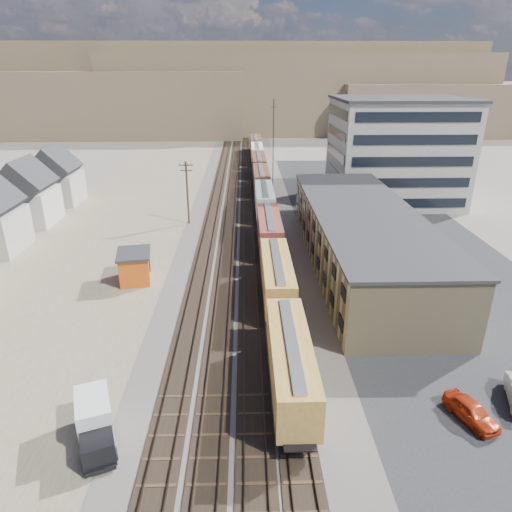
{
  "coord_description": "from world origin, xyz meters",
  "views": [
    {
      "loc": [
        0.48,
        -28.02,
        23.23
      ],
      "look_at": [
        1.72,
        20.82,
        3.0
      ],
      "focal_mm": 32.0,
      "sensor_mm": 36.0,
      "label": 1
    }
  ],
  "objects_px": {
    "parked_car_blue": "(365,192)",
    "utility_pole_north": "(187,191)",
    "box_truck": "(95,423)",
    "freight_train": "(263,188)",
    "maintenance_shed": "(135,266)",
    "parked_car_red": "(471,412)"
  },
  "relations": [
    {
      "from": "freight_train",
      "to": "maintenance_shed",
      "type": "height_order",
      "value": "freight_train"
    },
    {
      "from": "utility_pole_north",
      "to": "parked_car_red",
      "type": "xyz_separation_m",
      "value": [
        24.84,
        -44.88,
        -4.56
      ]
    },
    {
      "from": "freight_train",
      "to": "maintenance_shed",
      "type": "relative_size",
      "value": 22.0
    },
    {
      "from": "parked_car_red",
      "to": "freight_train",
      "type": "bearing_deg",
      "value": 82.75
    },
    {
      "from": "box_truck",
      "to": "freight_train",
      "type": "bearing_deg",
      "value": 77.03
    },
    {
      "from": "parked_car_blue",
      "to": "freight_train",
      "type": "bearing_deg",
      "value": 158.58
    },
    {
      "from": "freight_train",
      "to": "box_truck",
      "type": "relative_size",
      "value": 19.96
    },
    {
      "from": "box_truck",
      "to": "parked_car_blue",
      "type": "bearing_deg",
      "value": 61.83
    },
    {
      "from": "box_truck",
      "to": "maintenance_shed",
      "type": "relative_size",
      "value": 1.1
    },
    {
      "from": "freight_train",
      "to": "box_truck",
      "type": "distance_m",
      "value": 59.48
    },
    {
      "from": "utility_pole_north",
      "to": "maintenance_shed",
      "type": "distance_m",
      "value": 21.7
    },
    {
      "from": "utility_pole_north",
      "to": "box_truck",
      "type": "distance_m",
      "value": 46.37
    },
    {
      "from": "utility_pole_north",
      "to": "parked_car_blue",
      "type": "distance_m",
      "value": 36.45
    },
    {
      "from": "freight_train",
      "to": "utility_pole_north",
      "type": "relative_size",
      "value": 11.97
    },
    {
      "from": "freight_train",
      "to": "parked_car_blue",
      "type": "relative_size",
      "value": 19.39
    },
    {
      "from": "utility_pole_north",
      "to": "box_truck",
      "type": "height_order",
      "value": "utility_pole_north"
    },
    {
      "from": "freight_train",
      "to": "maintenance_shed",
      "type": "xyz_separation_m",
      "value": [
        -16.22,
        -32.79,
        -0.97
      ]
    },
    {
      "from": "freight_train",
      "to": "utility_pole_north",
      "type": "xyz_separation_m",
      "value": [
        -12.3,
        -11.74,
        2.5
      ]
    },
    {
      "from": "box_truck",
      "to": "parked_car_blue",
      "type": "distance_m",
      "value": 70.76
    },
    {
      "from": "parked_car_blue",
      "to": "utility_pole_north",
      "type": "bearing_deg",
      "value": 172.68
    },
    {
      "from": "maintenance_shed",
      "to": "parked_car_red",
      "type": "xyz_separation_m",
      "value": [
        28.77,
        -23.83,
        -1.08
      ]
    },
    {
      "from": "utility_pole_north",
      "to": "maintenance_shed",
      "type": "height_order",
      "value": "utility_pole_north"
    }
  ]
}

